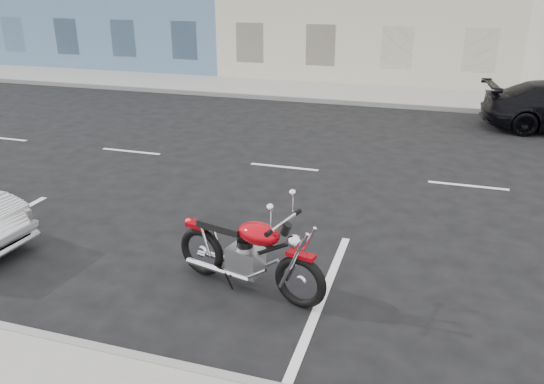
{
  "coord_description": "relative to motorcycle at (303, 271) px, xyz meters",
  "views": [
    {
      "loc": [
        1.18,
        -11.07,
        3.97
      ],
      "look_at": [
        -1.2,
        -3.48,
        0.8
      ],
      "focal_mm": 35.0,
      "sensor_mm": 36.0,
      "label": 1
    }
  ],
  "objects": [
    {
      "name": "sidewalk_far",
      "position": [
        -4.79,
        14.03,
        -0.46
      ],
      "size": [
        80.0,
        3.4,
        0.15
      ],
      "primitive_type": "cube",
      "color": "gray",
      "rests_on": "ground"
    },
    {
      "name": "curb_far",
      "position": [
        -4.79,
        12.33,
        -0.46
      ],
      "size": [
        80.0,
        0.12,
        0.16
      ],
      "primitive_type": "cube",
      "color": "gray",
      "rests_on": "ground"
    },
    {
      "name": "motorcycle",
      "position": [
        0.0,
        0.0,
        0.0
      ],
      "size": [
        2.3,
        0.93,
        1.17
      ],
      "rotation": [
        0.0,
        0.0,
        -0.24
      ],
      "color": "black",
      "rests_on": "ground"
    },
    {
      "name": "ground",
      "position": [
        0.21,
        5.33,
        -0.54
      ],
      "size": [
        120.0,
        120.0,
        0.0
      ],
      "primitive_type": "plane",
      "color": "black",
      "rests_on": "ground"
    }
  ]
}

